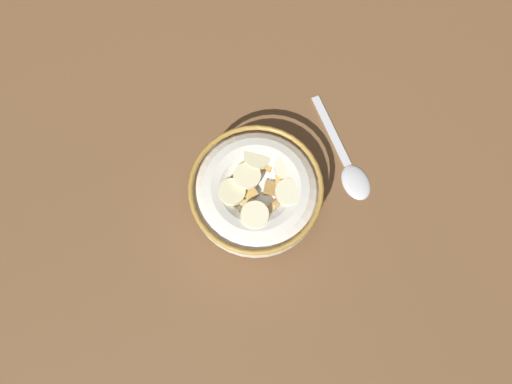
# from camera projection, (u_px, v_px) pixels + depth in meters

# --- Properties ---
(ground_plane) EXTENTS (0.95, 0.95, 0.02)m
(ground_plane) POSITION_uv_depth(u_px,v_px,m) (256.00, 201.00, 0.61)
(ground_plane) COLOR brown
(cereal_bowl) EXTENTS (0.15, 0.15, 0.05)m
(cereal_bowl) POSITION_uv_depth(u_px,v_px,m) (256.00, 192.00, 0.58)
(cereal_bowl) COLOR silver
(cereal_bowl) RESTS_ON ground_plane
(spoon) EXTENTS (0.12, 0.12, 0.01)m
(spoon) POSITION_uv_depth(u_px,v_px,m) (350.00, 169.00, 0.61)
(spoon) COLOR silver
(spoon) RESTS_ON ground_plane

